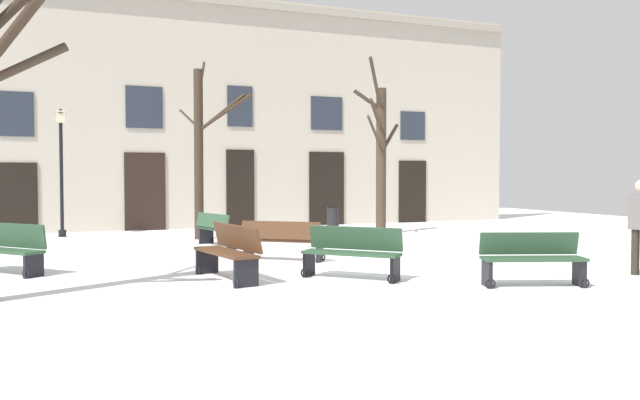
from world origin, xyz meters
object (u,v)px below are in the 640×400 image
object	(u,v)px
tree_right_of_center	(201,149)
bench_back_to_back_left	(352,252)
tree_center	(380,154)
bench_facing_shops	(218,229)
bench_far_corner	(229,251)
litter_bin	(333,219)
bench_near_center_tree	(4,248)
bench_by_litter_bin	(282,240)
streetlamp	(61,158)
bench_near_lamp	(532,258)

from	to	relation	value
tree_right_of_center	bench_back_to_back_left	xyz separation A→B (m)	(1.12, -7.91, -2.09)
tree_center	bench_facing_shops	distance (m)	6.01
bench_back_to_back_left	bench_far_corner	bearing A→B (deg)	-152.83
bench_back_to_back_left	litter_bin	bearing A→B (deg)	114.91
bench_far_corner	bench_near_center_tree	size ratio (longest dim) A/B	1.12
bench_back_to_back_left	bench_by_litter_bin	xyz separation A→B (m)	(-0.41, 2.67, -0.02)
streetlamp	bench_by_litter_bin	size ratio (longest dim) A/B	2.30
litter_bin	bench_near_center_tree	bearing A→B (deg)	-145.89
bench_far_corner	bench_back_to_back_left	world-z (taller)	bench_far_corner
streetlamp	bench_near_center_tree	bearing A→B (deg)	-97.01
bench_back_to_back_left	bench_near_center_tree	xyz separation A→B (m)	(-5.69, 2.86, 0.01)
streetlamp	bench_by_litter_bin	world-z (taller)	streetlamp
litter_bin	bench_far_corner	distance (m)	9.93
tree_center	bench_back_to_back_left	world-z (taller)	tree_center
streetlamp	bench_near_lamp	world-z (taller)	streetlamp
bench_near_lamp	bench_near_center_tree	world-z (taller)	bench_near_center_tree
streetlamp	bench_back_to_back_left	size ratio (longest dim) A/B	2.41
streetlamp	bench_by_litter_bin	bearing A→B (deg)	-59.33
tree_right_of_center	tree_center	bearing A→B (deg)	-4.59
litter_bin	bench_back_to_back_left	size ratio (longest dim) A/B	0.51
streetlamp	bench_by_litter_bin	xyz separation A→B (m)	(4.40, -7.42, -1.86)
tree_center	tree_right_of_center	xyz separation A→B (m)	(-5.45, 0.44, 0.10)
bench_far_corner	bench_near_lamp	size ratio (longest dim) A/B	1.10
tree_center	tree_right_of_center	distance (m)	5.47
bench_facing_shops	streetlamp	bearing A→B (deg)	27.49
tree_center	tree_right_of_center	bearing A→B (deg)	175.41
bench_by_litter_bin	litter_bin	bearing A→B (deg)	-82.95
litter_bin	bench_by_litter_bin	size ratio (longest dim) A/B	0.49
streetlamp	bench_facing_shops	size ratio (longest dim) A/B	2.07
bench_near_lamp	bench_facing_shops	world-z (taller)	bench_near_lamp
tree_center	bench_back_to_back_left	size ratio (longest dim) A/B	3.37
tree_center	bench_far_corner	world-z (taller)	tree_center
bench_far_corner	bench_back_to_back_left	bearing A→B (deg)	61.53
streetlamp	bench_facing_shops	bearing A→B (deg)	-48.83
litter_bin	bench_facing_shops	bearing A→B (deg)	-144.76
litter_bin	bench_near_center_tree	size ratio (longest dim) A/B	0.48
tree_right_of_center	bench_far_corner	world-z (taller)	tree_right_of_center
tree_right_of_center	streetlamp	bearing A→B (deg)	149.40
litter_bin	bench_back_to_back_left	bearing A→B (deg)	-110.56
streetlamp	bench_near_center_tree	world-z (taller)	streetlamp
bench_far_corner	bench_back_to_back_left	distance (m)	2.13
bench_facing_shops	tree_right_of_center	bearing A→B (deg)	-12.90
tree_center	streetlamp	size ratio (longest dim) A/B	1.40
tree_center	bench_by_litter_bin	world-z (taller)	tree_center
bench_near_center_tree	streetlamp	bearing A→B (deg)	131.14
streetlamp	litter_bin	distance (m)	8.47
tree_right_of_center	bench_facing_shops	xyz separation A→B (m)	(0.03, -2.06, -2.11)
litter_bin	bench_near_center_tree	xyz separation A→B (m)	(-9.07, -6.15, 0.06)
tree_center	bench_by_litter_bin	bearing A→B (deg)	-134.59
tree_center	litter_bin	world-z (taller)	tree_center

